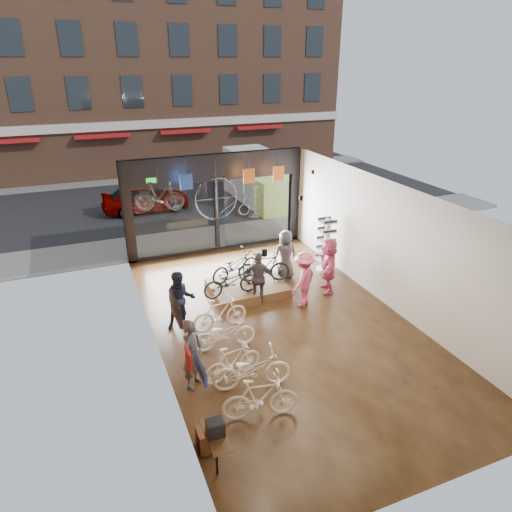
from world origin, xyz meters
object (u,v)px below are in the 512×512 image
floor_bike_3 (232,362)px  hung_bike (159,196)px  street_car (146,198)px  display_bike_right (235,266)px  customer_0 (192,354)px  customer_5 (328,265)px  floor_bike_4 (225,334)px  customer_2 (259,278)px  penny_farthing (226,199)px  floor_bike_5 (220,314)px  display_bike_left (231,281)px  sunglasses_rack (326,245)px  customer_4 (285,255)px  floor_bike_2 (252,370)px  customer_1 (181,300)px  box_truck (263,180)px  floor_bike_1 (260,398)px  customer_3 (303,279)px  display_platform (247,288)px  display_bike_mid (264,267)px

floor_bike_3 → hung_bike: 6.48m
street_car → display_bike_right: (1.36, -9.38, 0.07)m
customer_0 → customer_5: customer_5 is taller
street_car → floor_bike_4: street_car is taller
customer_2 → customer_5: (2.37, -0.08, 0.07)m
hung_bike → penny_farthing: bearing=-66.8°
floor_bike_5 → display_bike_left: size_ratio=0.91×
floor_bike_3 → sunglasses_rack: size_ratio=0.77×
floor_bike_3 → display_bike_right: bearing=-31.5°
customer_0 → customer_4: bearing=-3.4°
customer_0 → hung_bike: 6.27m
floor_bike_2 → penny_farthing: 7.23m
customer_1 → penny_farthing: penny_farthing is taller
floor_bike_3 → customer_5: 5.32m
box_truck → floor_bike_1: size_ratio=3.89×
customer_3 → floor_bike_3: bearing=4.2°
box_truck → customer_3: (-2.96, -10.28, -0.38)m
floor_bike_1 → floor_bike_3: floor_bike_1 is taller
customer_4 → street_car: bearing=-72.8°
street_car → customer_0: size_ratio=2.39×
floor_bike_3 → display_platform: size_ratio=0.63×
display_platform → customer_4: bearing=18.3°
street_car → floor_bike_5: street_car is taller
floor_bike_4 → customer_2: 2.61m
display_platform → customer_4: size_ratio=1.39×
penny_farthing → customer_1: bearing=-125.2°
box_truck → display_platform: bearing=-115.6°
penny_farthing → hung_bike: bearing=-173.0°
display_bike_mid → display_bike_left: bearing=127.6°
customer_2 → customer_3: 1.35m
floor_bike_2 → display_bike_right: size_ratio=0.99×
penny_farthing → floor_bike_4: bearing=-109.2°
display_platform → customer_2: customer_2 is taller
customer_0 → floor_bike_2: bearing=-72.7°
display_bike_mid → customer_2: bearing=164.2°
display_bike_right → penny_farthing: penny_farthing is taller
floor_bike_3 → customer_3: size_ratio=0.86×
floor_bike_5 → customer_2: 1.89m
floor_bike_3 → display_platform: bearing=-36.7°
floor_bike_2 → floor_bike_5: 2.64m
floor_bike_2 → floor_bike_4: floor_bike_2 is taller
customer_1 → hung_bike: bearing=91.0°
floor_bike_2 → sunglasses_rack: bearing=-34.5°
customer_0 → customer_2: size_ratio=1.04×
floor_bike_1 → customer_5: bearing=-32.1°
penny_farthing → customer_4: bearing=-50.7°
floor_bike_1 → floor_bike_5: bearing=6.7°
floor_bike_5 → hung_bike: 4.59m
floor_bike_5 → customer_0: customer_0 is taller
floor_bike_1 → customer_5: customer_5 is taller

